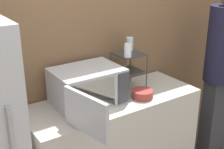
# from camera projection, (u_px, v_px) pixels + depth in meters

# --- Properties ---
(wall_back) EXTENTS (8.00, 0.06, 2.60)m
(wall_back) POSITION_uv_depth(u_px,v_px,m) (92.00, 46.00, 2.81)
(wall_back) COLOR brown
(wall_back) RESTS_ON ground_plane
(counter) EXTENTS (1.56, 0.59, 0.91)m
(counter) POSITION_uv_depth(u_px,v_px,m) (113.00, 143.00, 2.85)
(counter) COLOR #B7B2A8
(counter) RESTS_ON ground_plane
(microwave) EXTENTS (0.58, 0.84, 0.30)m
(microwave) POSITION_uv_depth(u_px,v_px,m) (87.00, 87.00, 2.54)
(microwave) COLOR #ADADB2
(microwave) RESTS_ON counter
(dish_rack) EXTENTS (0.24, 0.25, 0.34)m
(dish_rack) POSITION_uv_depth(u_px,v_px,m) (129.00, 63.00, 2.81)
(dish_rack) COLOR #333333
(dish_rack) RESTS_ON counter
(glass_front_left) EXTENTS (0.06, 0.06, 0.12)m
(glass_front_left) POSITION_uv_depth(u_px,v_px,m) (128.00, 50.00, 2.65)
(glass_front_left) COLOR silver
(glass_front_left) RESTS_ON dish_rack
(glass_back_right) EXTENTS (0.06, 0.06, 0.12)m
(glass_back_right) POSITION_uv_depth(u_px,v_px,m) (130.00, 44.00, 2.85)
(glass_back_right) COLOR silver
(glass_back_right) RESTS_ON dish_rack
(bowl) EXTENTS (0.19, 0.19, 0.07)m
(bowl) POSITION_uv_depth(u_px,v_px,m) (142.00, 94.00, 2.70)
(bowl) COLOR maroon
(bowl) RESTS_ON counter
(person) EXTENTS (0.33, 0.33, 1.80)m
(person) POSITION_uv_depth(u_px,v_px,m) (221.00, 66.00, 3.15)
(person) COLOR #2D2D33
(person) RESTS_ON ground_plane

